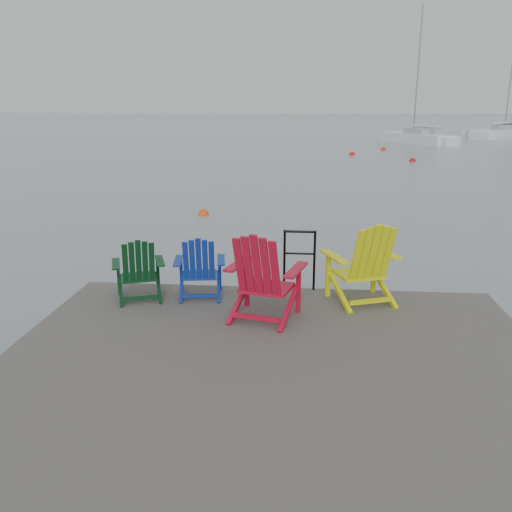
# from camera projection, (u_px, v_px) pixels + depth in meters

# --- Properties ---
(ground) EXTENTS (400.00, 400.00, 0.00)m
(ground) POSITION_uv_depth(u_px,v_px,m) (272.00, 405.00, 5.89)
(ground) COLOR slate
(ground) RESTS_ON ground
(dock) EXTENTS (6.00, 5.00, 1.40)m
(dock) POSITION_uv_depth(u_px,v_px,m) (272.00, 377.00, 5.80)
(dock) COLOR #292624
(dock) RESTS_ON ground
(handrail) EXTENTS (0.48, 0.04, 0.90)m
(handrail) POSITION_uv_depth(u_px,v_px,m) (299.00, 254.00, 7.94)
(handrail) COLOR black
(handrail) RESTS_ON dock
(chair_green) EXTENTS (0.85, 0.81, 0.90)m
(chair_green) POSITION_uv_depth(u_px,v_px,m) (139.00, 269.00, 7.55)
(chair_green) COLOR #093215
(chair_green) RESTS_ON dock
(chair_blue) EXTENTS (0.79, 0.74, 0.90)m
(chair_blue) POSITION_uv_depth(u_px,v_px,m) (199.00, 267.00, 7.63)
(chair_blue) COLOR navy
(chair_blue) RESTS_ON dock
(chair_red) EXTENTS (1.06, 1.01, 1.15)m
(chair_red) POSITION_uv_depth(u_px,v_px,m) (263.00, 276.00, 6.81)
(chair_red) COLOR #B70D28
(chair_red) RESTS_ON dock
(chair_yellow) EXTENTS (1.10, 1.05, 1.15)m
(chair_yellow) POSITION_uv_depth(u_px,v_px,m) (364.00, 263.00, 7.38)
(chair_yellow) COLOR #DCE30C
(chair_yellow) RESTS_ON dock
(sailboat_near) EXTENTS (5.43, 8.17, 11.18)m
(sailboat_near) POSITION_uv_depth(u_px,v_px,m) (416.00, 139.00, 45.37)
(sailboat_near) COLOR white
(sailboat_near) RESTS_ON ground
(sailboat_mid) EXTENTS (8.86, 8.32, 13.17)m
(sailboat_mid) POSITION_uv_depth(u_px,v_px,m) (509.00, 134.00, 53.11)
(sailboat_mid) COLOR silver
(sailboat_mid) RESTS_ON ground
(sailboat_far) EXTENTS (7.33, 4.82, 10.13)m
(sailboat_far) POSITION_uv_depth(u_px,v_px,m) (508.00, 134.00, 53.16)
(sailboat_far) COLOR silver
(sailboat_far) RESTS_ON ground
(buoy_a) EXTENTS (0.33, 0.33, 0.33)m
(buoy_a) POSITION_uv_depth(u_px,v_px,m) (204.00, 215.00, 16.08)
(buoy_a) COLOR #ED4D0D
(buoy_a) RESTS_ON ground
(buoy_b) EXTENTS (0.38, 0.38, 0.38)m
(buoy_b) POSITION_uv_depth(u_px,v_px,m) (352.00, 155.00, 35.08)
(buoy_b) COLOR red
(buoy_b) RESTS_ON ground
(buoy_c) EXTENTS (0.39, 0.39, 0.39)m
(buoy_c) POSITION_uv_depth(u_px,v_px,m) (413.00, 161.00, 31.10)
(buoy_c) COLOR red
(buoy_c) RESTS_ON ground
(buoy_d) EXTENTS (0.37, 0.37, 0.37)m
(buoy_d) POSITION_uv_depth(u_px,v_px,m) (383.00, 150.00, 38.87)
(buoy_d) COLOR red
(buoy_d) RESTS_ON ground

